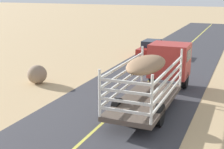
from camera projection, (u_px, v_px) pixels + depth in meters
livestock_truck at (161, 68)px, 19.73m from camera, size 2.53×9.70×3.02m
car_far at (151, 48)px, 32.18m from camera, size 1.80×4.40×1.46m
boulder_near_shoulder at (37, 74)px, 22.66m from camera, size 1.33×1.40×1.29m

